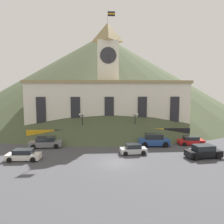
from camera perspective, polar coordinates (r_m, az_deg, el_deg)
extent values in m
plane|color=#424247|center=(29.27, 1.02, -13.14)|extent=(160.00, 160.00, 0.00)
cube|color=silver|center=(49.02, -1.11, 0.99)|extent=(33.22, 11.34, 10.80)
cube|color=#998456|center=(48.88, -1.12, 7.66)|extent=(33.82, 11.94, 0.60)
cube|color=silver|center=(49.24, -1.13, 12.99)|extent=(4.50, 4.50, 8.55)
pyramid|color=#998456|center=(50.42, -1.14, 20.11)|extent=(4.95, 4.95, 4.05)
cylinder|color=#2D2D33|center=(47.10, -0.99, 14.58)|extent=(3.42, 0.12, 3.42)
cube|color=black|center=(46.94, -0.80, 13.77)|extent=(0.39, 0.06, 1.39)
cylinder|color=#B2B2B7|center=(51.31, -1.15, 23.60)|extent=(0.10, 0.10, 2.40)
cube|color=black|center=(51.56, -0.18, 24.28)|extent=(1.60, 0.06, 1.00)
cube|color=gold|center=(51.52, -0.18, 24.29)|extent=(1.60, 0.04, 0.28)
cube|color=#232328|center=(44.60, -18.03, -0.05)|extent=(1.83, 0.16, 5.94)
cube|color=#232328|center=(43.46, -9.51, 0.01)|extent=(1.83, 0.16, 5.94)
cube|color=#232328|center=(43.32, -0.73, 0.07)|extent=(1.83, 0.16, 5.94)
cube|color=#232328|center=(44.19, 7.90, 0.13)|extent=(1.83, 0.16, 5.94)
cube|color=#232328|center=(46.01, 16.03, 0.18)|extent=(1.83, 0.16, 5.94)
cube|color=gold|center=(42.34, -18.16, -5.93)|extent=(5.12, 0.12, 2.21)
cube|color=black|center=(41.39, -11.23, -6.02)|extent=(5.12, 0.12, 2.21)
cube|color=gold|center=(41.05, -4.09, -6.02)|extent=(5.12, 0.12, 2.21)
cube|color=black|center=(41.35, 3.06, -5.93)|extent=(5.12, 0.12, 2.21)
cube|color=gold|center=(42.27, 10.00, -5.75)|extent=(5.12, 0.12, 2.21)
cube|color=black|center=(43.78, 16.55, -5.50)|extent=(5.12, 0.12, 2.21)
cone|color=#424C33|center=(87.23, -2.38, 9.61)|extent=(102.79, 102.79, 30.65)
cylinder|color=black|center=(41.75, -7.75, -3.99)|extent=(0.14, 0.14, 4.89)
cube|color=black|center=(41.42, -7.79, -0.87)|extent=(0.90, 0.08, 0.08)
sphere|color=white|center=(41.43, -8.42, -0.62)|extent=(0.36, 0.36, 0.36)
sphere|color=white|center=(41.37, -7.17, -0.61)|extent=(0.36, 0.36, 0.36)
cylinder|color=black|center=(42.29, 6.04, -3.89)|extent=(0.14, 0.14, 4.82)
cube|color=black|center=(41.97, 6.07, -0.85)|extent=(0.90, 0.08, 0.08)
sphere|color=white|center=(41.87, 5.47, -0.61)|extent=(0.36, 0.36, 0.36)
sphere|color=white|center=(42.03, 6.68, -0.60)|extent=(0.36, 0.36, 0.36)
cube|color=slate|center=(38.22, -16.89, -7.92)|extent=(5.38, 2.21, 0.87)
cube|color=#1E2328|center=(38.04, -16.92, -6.76)|extent=(2.99, 1.96, 0.71)
cylinder|color=black|center=(37.70, -19.88, -8.55)|extent=(0.78, 0.39, 0.77)
cylinder|color=black|center=(39.59, -19.20, -7.84)|extent=(0.78, 0.39, 0.77)
cylinder|color=black|center=(37.02, -14.39, -8.64)|extent=(0.78, 0.39, 0.77)
cylinder|color=black|center=(38.94, -13.98, -7.92)|extent=(0.78, 0.39, 0.77)
cube|color=#284C99|center=(38.05, 10.87, -7.64)|extent=(5.14, 2.11, 1.04)
cube|color=#1E2328|center=(37.84, 10.90, -6.25)|extent=(2.85, 1.90, 0.85)
cylinder|color=black|center=(36.80, 8.57, -8.49)|extent=(0.93, 0.38, 0.92)
cylinder|color=black|center=(38.70, 7.99, -7.77)|extent=(0.93, 0.38, 0.92)
cylinder|color=black|center=(37.61, 13.82, -8.28)|extent=(0.93, 0.38, 0.92)
cylinder|color=black|center=(39.48, 12.99, -7.59)|extent=(0.93, 0.38, 0.92)
cube|color=white|center=(32.51, -22.11, -10.67)|extent=(4.57, 1.97, 0.74)
cube|color=#1E2328|center=(32.33, -22.15, -9.52)|extent=(2.54, 1.75, 0.61)
cylinder|color=black|center=(32.89, -19.00, -10.71)|extent=(0.67, 0.35, 0.66)
cylinder|color=black|center=(31.25, -20.00, -11.62)|extent=(0.67, 0.35, 0.66)
cylinder|color=black|center=(33.91, -24.02, -10.40)|extent=(0.67, 0.35, 0.66)
cylinder|color=black|center=(32.33, -25.25, -11.25)|extent=(0.67, 0.35, 0.66)
cube|color=red|center=(40.81, 19.92, -7.29)|extent=(4.46, 1.95, 0.72)
cube|color=#1E2328|center=(40.67, 19.95, -6.40)|extent=(2.47, 1.74, 0.59)
cylinder|color=black|center=(42.23, 21.35, -7.17)|extent=(0.65, 0.35, 0.64)
cylinder|color=black|center=(40.63, 22.36, -7.71)|extent=(0.65, 0.35, 0.64)
cylinder|color=black|center=(41.15, 17.49, -7.37)|extent=(0.65, 0.35, 0.64)
cylinder|color=black|center=(39.50, 18.37, -7.94)|extent=(0.65, 0.35, 0.64)
cube|color=#B7B7BC|center=(33.12, 5.58, -9.96)|extent=(4.00, 1.93, 0.74)
cube|color=#1E2328|center=(32.94, 5.59, -8.83)|extent=(2.24, 1.69, 0.61)
cylinder|color=black|center=(34.27, 7.44, -9.77)|extent=(0.68, 0.35, 0.66)
cylinder|color=black|center=(32.70, 8.22, -10.55)|extent=(0.68, 0.35, 0.66)
cylinder|color=black|center=(33.71, 3.01, -10.00)|extent=(0.68, 0.35, 0.66)
cylinder|color=black|center=(32.10, 3.57, -10.81)|extent=(0.68, 0.35, 0.66)
cube|color=black|center=(33.78, 22.75, -9.90)|extent=(5.10, 2.55, 0.89)
cube|color=#1E2328|center=(33.58, 22.81, -8.56)|extent=(2.89, 2.14, 0.73)
cylinder|color=black|center=(32.16, 21.20, -11.05)|extent=(0.83, 0.45, 0.79)
cylinder|color=black|center=(33.80, 19.39, -10.16)|extent=(0.83, 0.45, 0.79)
cylinder|color=black|center=(33.99, 26.06, -10.34)|extent=(0.83, 0.45, 0.79)
cylinder|color=black|center=(35.55, 24.12, -9.56)|extent=(0.83, 0.45, 0.79)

